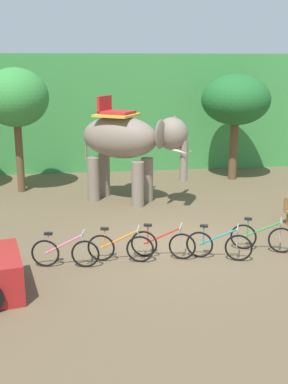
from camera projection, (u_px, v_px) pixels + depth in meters
name	position (u px, v px, depth m)	size (l,w,h in m)	color
ground_plane	(174.00, 245.00, 13.57)	(80.00, 80.00, 0.00)	brown
foliage_hedge	(126.00, 108.00, 24.91)	(36.00, 6.00, 5.29)	#3D8E42
tree_far_right	(16.00, 98.00, 18.24)	(2.48, 2.48, 4.75)	brown
tree_center_left	(236.00, 101.00, 20.33)	(2.88, 2.88, 4.46)	brown
elephant	(128.00, 142.00, 17.21)	(4.00, 3.31, 3.78)	gray
bike_pink	(65.00, 252.00, 12.05)	(1.69, 0.52, 0.92)	black
bike_orange	(120.00, 247.00, 12.38)	(1.68, 0.57, 0.92)	black
bike_red	(163.00, 244.00, 12.61)	(1.63, 0.70, 0.92)	black
bike_teal	(219.00, 245.00, 12.53)	(1.61, 0.74, 0.92)	black
bike_green	(262.00, 237.00, 13.07)	(1.59, 0.79, 0.92)	black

